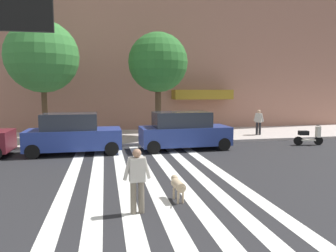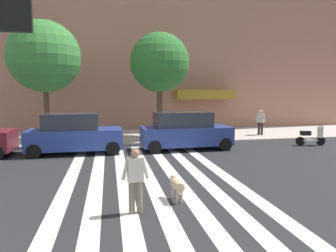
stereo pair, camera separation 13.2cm
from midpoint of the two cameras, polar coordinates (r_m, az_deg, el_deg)
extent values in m
plane|color=#232326|center=(10.07, -11.04, -11.19)|extent=(160.00, 160.00, 0.00)
cube|color=#B1A6A1|center=(20.12, -11.34, -2.05)|extent=(80.00, 6.00, 0.15)
cube|color=silver|center=(10.15, -18.71, -11.26)|extent=(0.45, 14.00, 0.01)
cube|color=silver|center=(10.08, -13.53, -11.22)|extent=(0.45, 14.00, 0.01)
cube|color=silver|center=(10.08, -8.32, -11.10)|extent=(0.45, 14.00, 0.01)
cube|color=silver|center=(10.17, -3.15, -10.88)|extent=(0.45, 14.00, 0.01)
cube|color=silver|center=(10.33, 1.88, -10.59)|extent=(0.45, 14.00, 0.01)
cube|color=silver|center=(10.57, 6.71, -10.24)|extent=(0.45, 14.00, 0.01)
cube|color=silver|center=(10.87, 11.29, -9.84)|extent=(0.45, 14.00, 0.01)
cube|color=olive|center=(23.39, 6.09, 5.81)|extent=(4.40, 1.60, 0.70)
cylinder|color=black|center=(17.17, -27.89, -3.31)|extent=(0.66, 0.22, 0.66)
cube|color=navy|center=(15.65, -17.13, -2.29)|extent=(4.48, 1.91, 0.94)
cube|color=#232833|center=(15.56, -17.89, 0.81)|extent=(2.56, 1.66, 0.77)
cylinder|color=black|center=(16.49, -10.77, -3.04)|extent=(0.66, 0.23, 0.66)
cylinder|color=black|center=(14.82, -10.60, -4.12)|extent=(0.66, 0.23, 0.66)
cylinder|color=black|center=(16.78, -22.80, -3.27)|extent=(0.66, 0.23, 0.66)
cylinder|color=black|center=(15.14, -23.97, -4.35)|extent=(0.66, 0.23, 0.66)
cube|color=navy|center=(16.07, 2.89, -1.78)|extent=(4.66, 1.99, 0.94)
cube|color=#232833|center=(15.92, 2.27, 1.24)|extent=(2.90, 1.72, 0.77)
cylinder|color=black|center=(17.50, 7.84, -2.43)|extent=(0.67, 0.24, 0.66)
cylinder|color=black|center=(15.96, 10.03, -3.34)|extent=(0.67, 0.24, 0.66)
cylinder|color=black|center=(16.54, -4.01, -2.90)|extent=(0.67, 0.24, 0.66)
cylinder|color=black|center=(14.91, -2.95, -3.95)|extent=(0.67, 0.24, 0.66)
cylinder|color=black|center=(19.27, 25.84, -2.47)|extent=(0.49, 0.18, 0.48)
cylinder|color=black|center=(18.77, 22.72, -2.55)|extent=(0.50, 0.22, 0.48)
cube|color=silver|center=(18.98, 24.17, -2.37)|extent=(0.84, 0.45, 0.08)
cube|color=black|center=(18.82, 23.55, -1.18)|extent=(0.56, 0.38, 0.24)
cube|color=silver|center=(19.18, 25.78, -1.00)|extent=(0.24, 0.31, 0.60)
cylinder|color=black|center=(19.14, 25.83, 0.04)|extent=(0.12, 0.50, 0.04)
cylinder|color=#4C3823|center=(19.21, -21.98, 2.95)|extent=(0.30, 0.30, 3.69)
sphere|color=#337533|center=(19.27, -22.37, 11.77)|extent=(4.07, 4.07, 4.07)
cylinder|color=#4C3823|center=(19.15, -2.02, 3.29)|extent=(0.37, 0.37, 3.61)
sphere|color=#286628|center=(19.19, -2.06, 11.66)|extent=(3.62, 3.62, 3.62)
cylinder|color=#6B6051|center=(7.90, -6.90, -13.01)|extent=(0.16, 0.16, 0.82)
cylinder|color=#6B6051|center=(7.93, -5.44, -12.91)|extent=(0.16, 0.16, 0.82)
cube|color=#B2ADA3|center=(7.71, -6.23, -7.99)|extent=(0.40, 0.27, 0.60)
cylinder|color=#B2ADA3|center=(7.67, -8.02, -7.86)|extent=(0.23, 0.11, 0.57)
cylinder|color=#B2ADA3|center=(7.74, -4.47, -7.67)|extent=(0.23, 0.11, 0.57)
sphere|color=#936B51|center=(7.62, -6.27, -5.00)|extent=(0.24, 0.24, 0.22)
cylinder|color=tan|center=(8.68, 1.47, -10.87)|extent=(0.30, 0.58, 0.26)
sphere|color=tan|center=(8.98, 0.77, -9.60)|extent=(0.22, 0.22, 0.20)
cylinder|color=tan|center=(8.32, 2.28, -11.30)|extent=(0.05, 0.24, 0.16)
cylinder|color=tan|center=(8.93, 0.63, -12.32)|extent=(0.06, 0.06, 0.32)
cylinder|color=tan|center=(8.97, 1.51, -12.24)|extent=(0.06, 0.06, 0.32)
cylinder|color=tan|center=(8.58, 1.42, -13.14)|extent=(0.06, 0.06, 0.32)
cylinder|color=tan|center=(8.62, 2.33, -13.05)|extent=(0.06, 0.06, 0.32)
cylinder|color=black|center=(21.10, 16.41, -0.47)|extent=(0.21, 0.21, 0.82)
cylinder|color=black|center=(21.18, 15.92, -0.43)|extent=(0.21, 0.21, 0.82)
cube|color=#B2ADA3|center=(21.07, 16.23, 1.47)|extent=(0.43, 0.45, 0.60)
cylinder|color=#B2ADA3|center=(20.97, 16.83, 1.51)|extent=(0.21, 0.23, 0.57)
cylinder|color=#B2ADA3|center=(21.16, 15.63, 1.59)|extent=(0.21, 0.23, 0.57)
sphere|color=tan|center=(21.03, 16.26, 2.58)|extent=(0.31, 0.31, 0.22)
camera|label=1|loc=(0.07, -90.34, -0.04)|focal=33.03mm
camera|label=2|loc=(0.07, 89.66, 0.04)|focal=33.03mm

